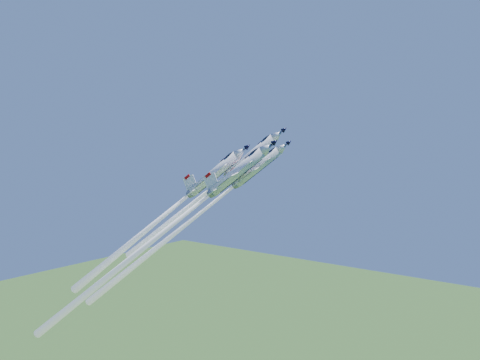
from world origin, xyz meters
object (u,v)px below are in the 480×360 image
Objects in this scene: jet_right at (147,245)px; jet_left at (205,193)px; jet_slot at (158,220)px; jet_lead at (184,226)px.

jet_left is at bearing 140.55° from jet_right.
jet_right is 8.48m from jet_slot.
jet_right is at bearing -39.45° from jet_left.
jet_right is (-5.19, -5.33, -3.70)m from jet_lead.
jet_left is 0.68× the size of jet_right.
jet_lead is at bearing -15.97° from jet_left.
jet_left reaches higher than jet_right.
jet_lead is at bearing 118.71° from jet_right.
jet_lead is 9.27m from jet_left.
jet_left reaches higher than jet_lead.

